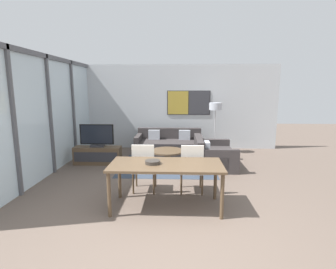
# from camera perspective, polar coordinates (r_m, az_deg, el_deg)

# --- Properties ---
(ground_plane) EXTENTS (24.00, 24.00, 0.00)m
(ground_plane) POSITION_cam_1_polar(r_m,az_deg,el_deg) (3.86, 0.04, -21.72)
(ground_plane) COLOR brown
(wall_back) EXTENTS (6.86, 0.09, 2.80)m
(wall_back) POSITION_cam_1_polar(r_m,az_deg,el_deg) (8.85, 1.50, 6.00)
(wall_back) COLOR silver
(wall_back) RESTS_ON ground_plane
(window_wall_left) EXTENTS (0.07, 5.56, 2.80)m
(window_wall_left) POSITION_cam_1_polar(r_m,az_deg,el_deg) (6.79, -24.53, 4.95)
(window_wall_left) COLOR silver
(window_wall_left) RESTS_ON ground_plane
(area_rug) EXTENTS (2.45, 2.12, 0.01)m
(area_rug) POSITION_cam_1_polar(r_m,az_deg,el_deg) (7.01, -0.14, -6.74)
(area_rug) COLOR #333D4C
(area_rug) RESTS_ON ground_plane
(tv_console) EXTENTS (1.25, 0.39, 0.47)m
(tv_console) POSITION_cam_1_polar(r_m,az_deg,el_deg) (7.37, -15.05, -4.39)
(tv_console) COLOR brown
(tv_console) RESTS_ON ground_plane
(television) EXTENTS (0.91, 0.20, 0.61)m
(television) POSITION_cam_1_polar(r_m,az_deg,el_deg) (7.26, -15.24, -0.32)
(television) COLOR #2D2D33
(television) RESTS_ON tv_console
(sofa_main) EXTENTS (2.04, 1.00, 0.76)m
(sofa_main) POSITION_cam_1_polar(r_m,az_deg,el_deg) (8.22, 0.23, -2.37)
(sofa_main) COLOR #383333
(sofa_main) RESTS_ON ground_plane
(sofa_side) EXTENTS (1.00, 1.40, 0.76)m
(sofa_side) POSITION_cam_1_polar(r_m,az_deg,el_deg) (7.00, 9.44, -4.73)
(sofa_side) COLOR #383333
(sofa_side) RESTS_ON ground_plane
(coffee_table) EXTENTS (0.90, 0.90, 0.42)m
(coffee_table) POSITION_cam_1_polar(r_m,az_deg,el_deg) (6.93, -0.14, -4.29)
(coffee_table) COLOR brown
(coffee_table) RESTS_ON ground_plane
(dining_table) EXTENTS (1.90, 0.87, 0.78)m
(dining_table) POSITION_cam_1_polar(r_m,az_deg,el_deg) (4.45, -0.39, -7.29)
(dining_table) COLOR brown
(dining_table) RESTS_ON ground_plane
(dining_chair_left) EXTENTS (0.46, 0.46, 0.98)m
(dining_chair_left) POSITION_cam_1_polar(r_m,az_deg,el_deg) (5.17, -5.25, -6.76)
(dining_chair_left) COLOR beige
(dining_chair_left) RESTS_ON ground_plane
(dining_chair_centre) EXTENTS (0.46, 0.46, 0.98)m
(dining_chair_centre) POSITION_cam_1_polar(r_m,az_deg,el_deg) (5.12, 5.20, -6.92)
(dining_chair_centre) COLOR beige
(dining_chair_centre) RESTS_ON ground_plane
(fruit_bowl) EXTENTS (0.26, 0.26, 0.06)m
(fruit_bowl) POSITION_cam_1_polar(r_m,az_deg,el_deg) (4.42, -3.37, -5.96)
(fruit_bowl) COLOR #332D28
(fruit_bowl) RESTS_ON dining_table
(floor_lamp) EXTENTS (0.39, 0.39, 1.59)m
(floor_lamp) POSITION_cam_1_polar(r_m,az_deg,el_deg) (8.23, 10.29, 5.35)
(floor_lamp) COLOR #2D2D33
(floor_lamp) RESTS_ON ground_plane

